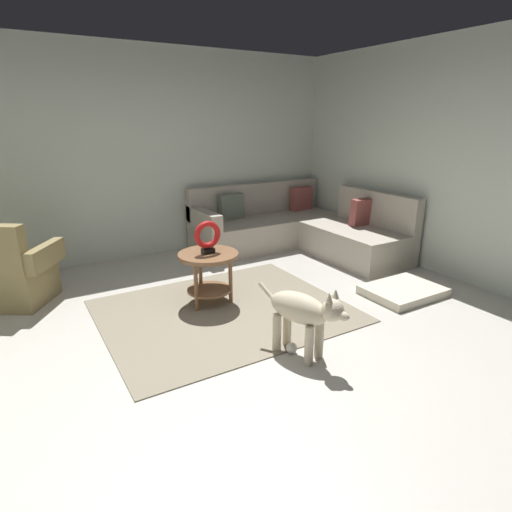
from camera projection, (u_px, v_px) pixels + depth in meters
ground_plane at (247, 352)px, 3.52m from camera, size 6.00×6.00×0.10m
wall_back at (134, 155)px, 5.48m from camera, size 6.00×0.12×2.70m
wall_right at (484, 163)px, 4.52m from camera, size 0.12×6.00×2.70m
area_rug at (225, 311)px, 4.15m from camera, size 2.30×1.90×0.01m
sectional_couch at (298, 230)px, 6.03m from camera, size 2.20×2.25×0.88m
armchair at (12, 274)px, 4.21m from camera, size 1.00×0.94×0.88m
side_table at (209, 265)px, 4.20m from camera, size 0.60×0.60×0.54m
torus_sculpture at (208, 236)px, 4.11m from camera, size 0.28×0.08×0.33m
dog_bed_mat at (403, 291)px, 4.52m from camera, size 0.80×0.60×0.09m
dog at (303, 312)px, 3.26m from camera, size 0.37×0.82×0.63m
dog_toy_ball at (292, 348)px, 3.40m from camera, size 0.09×0.09×0.09m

